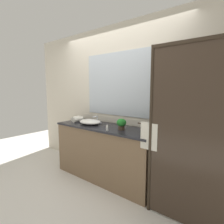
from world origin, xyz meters
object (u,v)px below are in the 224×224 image
at_px(amenity_bottle_shampoo, 107,128).
at_px(amenity_bottle_conditioner, 151,131).
at_px(rolled_towel_near_edge, 76,119).
at_px(rolled_towel_middle, 78,119).
at_px(potted_plant, 121,123).
at_px(sink_basin, 90,122).
at_px(faucet, 97,121).

bearing_deg(amenity_bottle_shampoo, amenity_bottle_conditioner, 25.10).
xyz_separation_m(rolled_towel_near_edge, rolled_towel_middle, (0.11, -0.05, 0.00)).
xyz_separation_m(potted_plant, rolled_towel_middle, (-1.01, 0.02, -0.05)).
relative_size(sink_basin, rolled_towel_middle, 2.03).
bearing_deg(amenity_bottle_conditioner, rolled_towel_near_edge, -179.40).
relative_size(potted_plant, rolled_towel_near_edge, 0.82).
bearing_deg(sink_basin, potted_plant, -0.08).
xyz_separation_m(faucet, rolled_towel_middle, (-0.34, -0.15, 0.00)).
bearing_deg(sink_basin, rolled_towel_near_edge, 171.24).
distance_m(sink_basin, rolled_towel_middle, 0.34).
height_order(sink_basin, amenity_bottle_shampoo, sink_basin).
height_order(faucet, rolled_towel_middle, faucet).
relative_size(rolled_towel_near_edge, rolled_towel_middle, 1.00).
bearing_deg(faucet, potted_plant, -14.60).
distance_m(sink_basin, amenity_bottle_shampoo, 0.57).
height_order(potted_plant, amenity_bottle_shampoo, potted_plant).
height_order(faucet, potted_plant, potted_plant).
bearing_deg(faucet, sink_basin, -90.00).
height_order(faucet, amenity_bottle_shampoo, faucet).
distance_m(potted_plant, rolled_towel_near_edge, 1.12).
xyz_separation_m(faucet, rolled_towel_near_edge, (-0.45, -0.10, 0.00)).
distance_m(faucet, rolled_towel_near_edge, 0.46).
distance_m(rolled_towel_near_edge, rolled_towel_middle, 0.12).
bearing_deg(rolled_towel_near_edge, sink_basin, -8.76).
bearing_deg(rolled_towel_near_edge, rolled_towel_middle, -23.66).
height_order(amenity_bottle_conditioner, amenity_bottle_shampoo, amenity_bottle_shampoo).
xyz_separation_m(potted_plant, amenity_bottle_conditioner, (0.45, 0.09, -0.06)).
relative_size(faucet, potted_plant, 1.00).
bearing_deg(faucet, amenity_bottle_conditioner, -4.44).
bearing_deg(sink_basin, amenity_bottle_shampoo, -18.77).
bearing_deg(potted_plant, rolled_towel_near_edge, 176.39).
height_order(amenity_bottle_shampoo, rolled_towel_near_edge, rolled_towel_near_edge).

